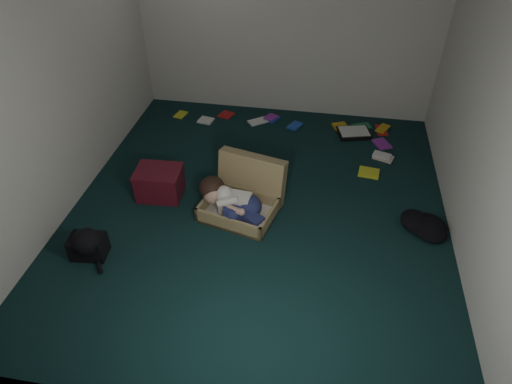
% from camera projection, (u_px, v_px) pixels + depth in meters
% --- Properties ---
extents(floor, '(4.50, 4.50, 0.00)m').
position_uv_depth(floor, '(258.00, 209.00, 4.97)').
color(floor, black).
rests_on(floor, ground).
extents(wall_back, '(4.50, 0.00, 4.50)m').
position_uv_depth(wall_back, '(288.00, 20.00, 5.88)').
color(wall_back, silver).
rests_on(wall_back, ground).
extents(wall_front, '(4.50, 0.00, 4.50)m').
position_uv_depth(wall_front, '(189.00, 296.00, 2.42)').
color(wall_front, silver).
rests_on(wall_front, ground).
extents(wall_left, '(0.00, 4.50, 4.50)m').
position_uv_depth(wall_left, '(56.00, 84.00, 4.42)').
color(wall_left, silver).
rests_on(wall_left, ground).
extents(wall_right, '(0.00, 4.50, 4.50)m').
position_uv_depth(wall_right, '(490.00, 119.00, 3.89)').
color(wall_right, silver).
rests_on(wall_right, ground).
extents(suitcase, '(0.91, 0.89, 0.55)m').
position_uv_depth(suitcase, '(244.00, 196.00, 4.88)').
color(suitcase, tan).
rests_on(suitcase, floor).
extents(person, '(0.77, 0.53, 0.34)m').
position_uv_depth(person, '(232.00, 202.00, 4.73)').
color(person, white).
rests_on(person, suitcase).
extents(maroon_bin, '(0.52, 0.42, 0.34)m').
position_uv_depth(maroon_bin, '(160.00, 183.00, 5.04)').
color(maroon_bin, '#57111E').
rests_on(maroon_bin, floor).
extents(backpack, '(0.44, 0.37, 0.25)m').
position_uv_depth(backpack, '(88.00, 246.00, 4.35)').
color(backpack, black).
rests_on(backpack, floor).
extents(clothing_pile, '(0.45, 0.39, 0.13)m').
position_uv_depth(clothing_pile, '(422.00, 227.00, 4.64)').
color(clothing_pile, black).
rests_on(clothing_pile, floor).
extents(paper_tray, '(0.49, 0.42, 0.06)m').
position_uv_depth(paper_tray, '(354.00, 133.00, 6.14)').
color(paper_tray, black).
rests_on(paper_tray, floor).
extents(book_scatter, '(3.08, 1.36, 0.02)m').
position_uv_depth(book_scatter, '(302.00, 130.00, 6.23)').
color(book_scatter, yellow).
rests_on(book_scatter, floor).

